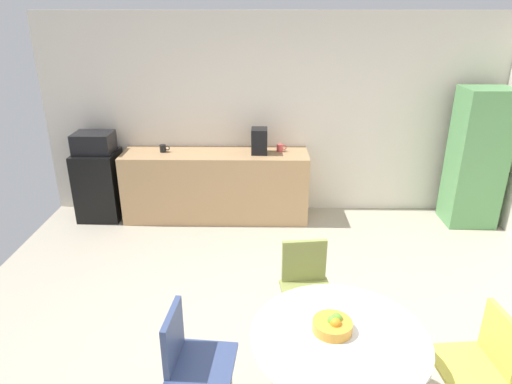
% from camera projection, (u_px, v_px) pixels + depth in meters
% --- Properties ---
extents(ground_plane, '(6.00, 6.00, 0.00)m').
position_uv_depth(ground_plane, '(278.00, 357.00, 3.66)').
color(ground_plane, '#B2A893').
extents(wall_back, '(6.00, 0.10, 2.60)m').
position_uv_depth(wall_back, '(273.00, 116.00, 5.94)').
color(wall_back, silver).
rests_on(wall_back, ground_plane).
extents(counter_block, '(2.39, 0.60, 0.90)m').
position_uv_depth(counter_block, '(216.00, 186.00, 5.95)').
color(counter_block, tan).
rests_on(counter_block, ground_plane).
extents(mini_fridge, '(0.54, 0.54, 0.90)m').
position_uv_depth(mini_fridge, '(100.00, 185.00, 5.97)').
color(mini_fridge, black).
rests_on(mini_fridge, ground_plane).
extents(microwave, '(0.48, 0.38, 0.26)m').
position_uv_depth(microwave, '(94.00, 143.00, 5.75)').
color(microwave, black).
rests_on(microwave, mini_fridge).
extents(locker_cabinet, '(0.60, 0.50, 1.75)m').
position_uv_depth(locker_cabinet, '(477.00, 158.00, 5.65)').
color(locker_cabinet, '#599959').
rests_on(locker_cabinet, ground_plane).
extents(round_table, '(1.12, 1.12, 0.74)m').
position_uv_depth(round_table, '(338.00, 352.00, 2.86)').
color(round_table, silver).
rests_on(round_table, ground_plane).
extents(chair_olive, '(0.47, 0.47, 0.83)m').
position_uv_depth(chair_olive, '(306.00, 278.00, 3.79)').
color(chair_olive, silver).
rests_on(chair_olive, ground_plane).
extents(chair_navy, '(0.45, 0.45, 0.83)m').
position_uv_depth(chair_navy, '(188.00, 352.00, 2.98)').
color(chair_navy, silver).
rests_on(chair_navy, ground_plane).
extents(chair_yellow, '(0.46, 0.46, 0.83)m').
position_uv_depth(chair_yellow, '(484.00, 355.00, 2.96)').
color(chair_yellow, silver).
rests_on(chair_yellow, ground_plane).
extents(fruit_bowl, '(0.25, 0.25, 0.11)m').
position_uv_depth(fruit_bowl, '(333.00, 325.00, 2.83)').
color(fruit_bowl, gold).
rests_on(fruit_bowl, round_table).
extents(mug_white, '(0.13, 0.08, 0.09)m').
position_uv_depth(mug_white, '(280.00, 148.00, 5.82)').
color(mug_white, '#D84C4C').
rests_on(mug_white, counter_block).
extents(mug_green, '(0.13, 0.08, 0.09)m').
position_uv_depth(mug_green, '(163.00, 148.00, 5.80)').
color(mug_green, black).
rests_on(mug_green, counter_block).
extents(coffee_maker, '(0.20, 0.24, 0.32)m').
position_uv_depth(coffee_maker, '(259.00, 141.00, 5.71)').
color(coffee_maker, black).
rests_on(coffee_maker, counter_block).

